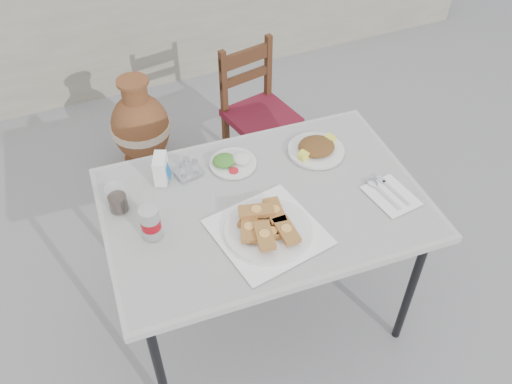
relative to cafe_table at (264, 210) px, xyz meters
name	(u,v)px	position (x,y,z in m)	size (l,w,h in m)	color
ground	(268,311)	(0.03, -0.02, -0.78)	(80.00, 80.00, 0.00)	slate
cafe_table	(264,210)	(0.00, 0.00, 0.00)	(1.44, 1.02, 0.84)	black
pide_plate	(268,226)	(-0.06, -0.18, 0.10)	(0.47, 0.47, 0.08)	white
salad_rice_plate	(232,161)	(-0.04, 0.27, 0.08)	(0.22, 0.22, 0.05)	silver
salad_chopped_plate	(316,148)	(0.36, 0.20, 0.08)	(0.27, 0.27, 0.06)	silver
soda_can	(151,223)	(-0.50, 0.00, 0.13)	(0.08, 0.08, 0.15)	silver
cola_glass	(117,200)	(-0.59, 0.20, 0.11)	(0.09, 0.09, 0.12)	white
napkin_holder	(161,169)	(-0.37, 0.30, 0.12)	(0.09, 0.12, 0.13)	white
condiment_caddy	(188,169)	(-0.25, 0.29, 0.09)	(0.13, 0.11, 0.08)	silver
cutlery_napkin	(388,193)	(0.52, -0.18, 0.06)	(0.20, 0.25, 0.02)	white
chair	(258,112)	(0.44, 1.09, -0.32)	(0.46, 0.46, 0.89)	#3B1E10
terracotta_urn	(141,128)	(-0.26, 1.42, -0.47)	(0.39, 0.39, 0.68)	brown
back_wall	(136,12)	(0.03, 2.48, -0.18)	(6.00, 0.25, 1.20)	#9D9883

